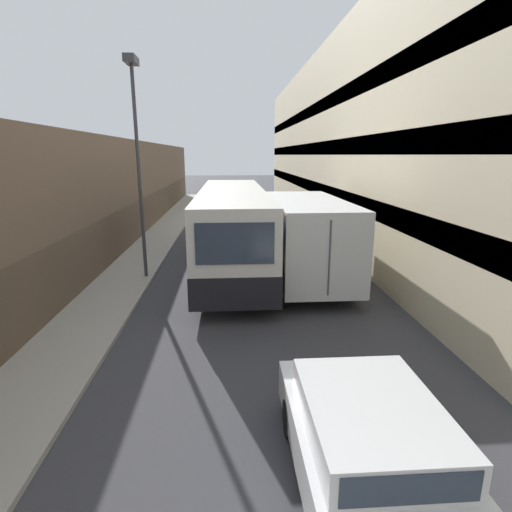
% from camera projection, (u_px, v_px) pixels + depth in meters
% --- Properties ---
extents(ground_plane, '(150.00, 150.00, 0.00)m').
position_uv_depth(ground_plane, '(251.00, 270.00, 15.56)').
color(ground_plane, '#38383D').
extents(sidewalk_left, '(1.98, 60.00, 0.12)m').
position_uv_depth(sidewalk_left, '(131.00, 271.00, 15.25)').
color(sidewalk_left, '#9E998E').
rests_on(sidewalk_left, ground_plane).
extents(building_left_shopfront, '(2.40, 60.00, 5.13)m').
position_uv_depth(building_left_shopfront, '(68.00, 213.00, 14.55)').
color(building_left_shopfront, brown).
rests_on(building_left_shopfront, ground_plane).
extents(building_right_apartment, '(2.40, 60.00, 10.06)m').
position_uv_depth(building_right_apartment, '(396.00, 137.00, 14.68)').
color(building_right_apartment, beige).
rests_on(building_right_apartment, ground_plane).
extents(car_hatchback, '(1.90, 4.16, 1.35)m').
position_uv_depth(car_hatchback, '(371.00, 450.00, 5.13)').
color(car_hatchback, silver).
rests_on(car_hatchback, ground_plane).
extents(bus, '(2.46, 11.75, 3.09)m').
position_uv_depth(bus, '(233.00, 226.00, 15.77)').
color(bus, silver).
rests_on(bus, ground_plane).
extents(box_truck, '(2.39, 8.91, 2.89)m').
position_uv_depth(box_truck, '(302.00, 233.00, 14.85)').
color(box_truck, silver).
rests_on(box_truck, ground_plane).
extents(street_lamp, '(0.36, 0.80, 7.32)m').
position_uv_depth(street_lamp, '(136.00, 131.00, 13.22)').
color(street_lamp, '#38383D').
rests_on(street_lamp, sidewalk_left).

